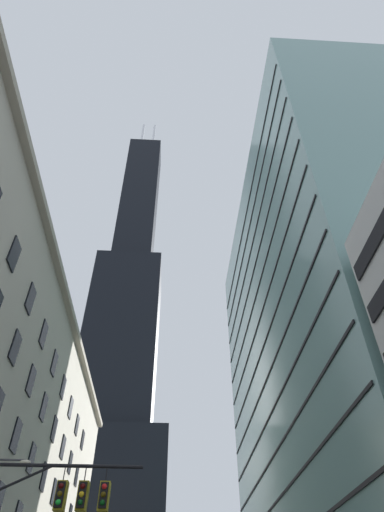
{
  "coord_description": "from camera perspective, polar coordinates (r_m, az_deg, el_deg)",
  "views": [
    {
      "loc": [
        -0.18,
        -13.84,
        1.22
      ],
      "look_at": [
        1.23,
        11.15,
        24.12
      ],
      "focal_mm": 30.14,
      "sensor_mm": 36.0,
      "label": 1
    }
  ],
  "objects": [
    {
      "name": "dark_skyscraper",
      "position": [
        122.73,
        -9.91,
        -16.13
      ],
      "size": [
        28.78,
        28.78,
        184.85
      ],
      "color": "black",
      "rests_on": "ground"
    },
    {
      "name": "glass_office_midrise",
      "position": [
        57.34,
        17.05,
        -11.11
      ],
      "size": [
        16.0,
        50.39,
        58.77
      ],
      "color": "gray",
      "rests_on": "ground"
    },
    {
      "name": "traffic_signal_mast",
      "position": [
        19.53,
        -18.29,
        -29.59
      ],
      "size": [
        6.21,
        0.63,
        6.72
      ],
      "color": "black",
      "rests_on": "sidewalk_left"
    }
  ]
}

